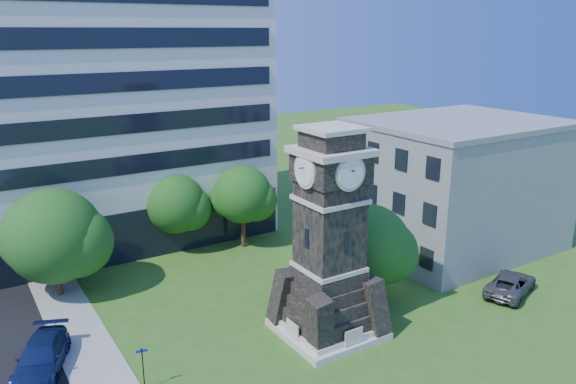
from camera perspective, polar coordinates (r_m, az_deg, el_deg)
ground at (r=31.33m, az=1.62°, el=-17.03°), size 160.00×160.00×0.00m
sidewalk at (r=32.17m, az=-18.68°, el=-16.93°), size 3.00×70.00×0.06m
clock_tower at (r=31.87m, az=4.20°, el=-5.74°), size 5.40×5.40×12.22m
office_tall at (r=49.04m, az=-18.96°, el=11.89°), size 26.20×15.11×28.60m
office_low at (r=47.17m, az=16.65°, el=0.80°), size 15.20×12.20×10.40m
car_street_north at (r=33.00m, az=-23.78°, el=-15.09°), size 4.07×5.80×1.56m
car_east_lot at (r=41.06m, az=21.67°, el=-8.67°), size 5.53×3.93×1.40m
park_bench at (r=33.45m, az=5.35°, el=-13.66°), size 2.01×0.54×1.04m
street_sign at (r=29.45m, az=-14.53°, el=-16.58°), size 0.56×0.06×2.34m
tree_nw at (r=39.76m, az=-22.55°, el=-4.35°), size 6.93×6.30×7.38m
tree_nc at (r=45.02m, az=-11.30°, el=-1.34°), size 5.21×4.74×6.38m
tree_ne at (r=45.15m, az=-4.58°, el=-0.43°), size 5.15×4.68×6.82m
tree_east at (r=36.55m, az=8.22°, el=-5.68°), size 6.00×5.46×6.53m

